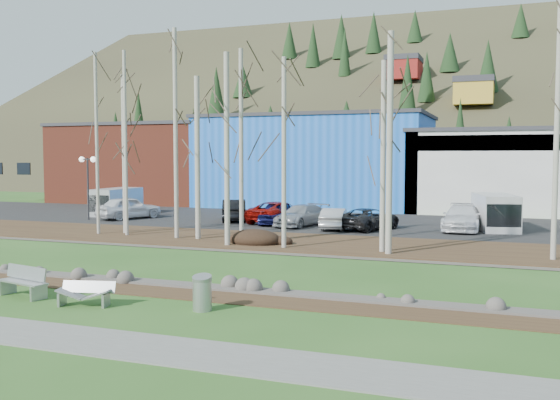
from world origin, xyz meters
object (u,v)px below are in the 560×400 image
at_px(bench_intact, 24,282).
at_px(street_lamp, 88,170).
at_px(car_6, 369,219).
at_px(van_white, 496,212).
at_px(van_grey, 115,202).
at_px(car_2, 279,212).
at_px(car_7, 462,218).
at_px(bench_damaged, 85,294).
at_px(car_0, 129,208).
at_px(seagull, 201,294).
at_px(litter_bin, 202,294).
at_px(car_4, 277,213).
at_px(car_1, 234,210).
at_px(car_5, 335,218).
at_px(car_3, 301,215).

xyz_separation_m(bench_intact, street_lamp, (-12.88, 20.28, 3.14)).
height_order(car_6, van_white, van_white).
bearing_deg(van_grey, car_2, -5.79).
bearing_deg(car_7, street_lamp, -173.82).
relative_size(car_2, car_6, 1.10).
relative_size(bench_damaged, street_lamp, 0.40).
bearing_deg(car_0, seagull, 153.24).
bearing_deg(van_grey, van_white, -1.71).
xyz_separation_m(bench_intact, seagull, (5.65, 1.62, -0.31)).
distance_m(litter_bin, van_grey, 30.73).
relative_size(bench_intact, car_4, 0.47).
height_order(car_4, van_grey, van_grey).
xyz_separation_m(car_0, car_2, (11.00, 1.10, -0.08)).
bearing_deg(car_7, litter_bin, -104.37).
bearing_deg(car_0, van_white, -150.95).
height_order(car_1, car_7, car_7).
bearing_deg(van_grey, car_0, -40.28).
xyz_separation_m(car_4, car_5, (4.36, -1.47, -0.10)).
distance_m(bench_damaged, car_6, 22.01).
bearing_deg(bench_intact, car_3, 96.41).
bearing_deg(car_5, car_3, -28.12).
bearing_deg(bench_damaged, car_2, 81.89).
xyz_separation_m(seagull, street_lamp, (-18.53, 18.66, 3.45)).
height_order(bench_damaged, street_lamp, street_lamp).
xyz_separation_m(car_0, car_3, (12.96, -0.03, -0.12)).
height_order(bench_damaged, litter_bin, litter_bin).
distance_m(car_3, van_white, 11.93).
xyz_separation_m(van_white, van_grey, (-27.40, 0.18, -0.06)).
height_order(bench_intact, van_white, van_white).
bearing_deg(seagull, litter_bin, -37.58).
bearing_deg(bench_damaged, car_4, 81.82).
bearing_deg(car_1, street_lamp, -7.77).
bearing_deg(bench_damaged, seagull, 20.15).
bearing_deg(litter_bin, car_5, 94.12).
height_order(car_4, car_6, car_4).
height_order(car_2, van_grey, van_grey).
relative_size(bench_damaged, car_3, 0.38).
relative_size(seagull, van_white, 0.08).
height_order(street_lamp, car_0, street_lamp).
bearing_deg(car_6, car_4, 10.90).
bearing_deg(car_6, car_1, 9.04).
relative_size(bench_intact, bench_damaged, 1.16).
distance_m(litter_bin, car_0, 27.35).
height_order(car_1, car_6, car_1).
bearing_deg(car_2, van_white, -164.55).
distance_m(car_6, van_grey, 20.33).
relative_size(car_3, van_grey, 1.00).
bearing_deg(van_white, car_4, 173.54).
distance_m(bench_damaged, seagull, 3.56).
bearing_deg(car_2, seagull, 115.57).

